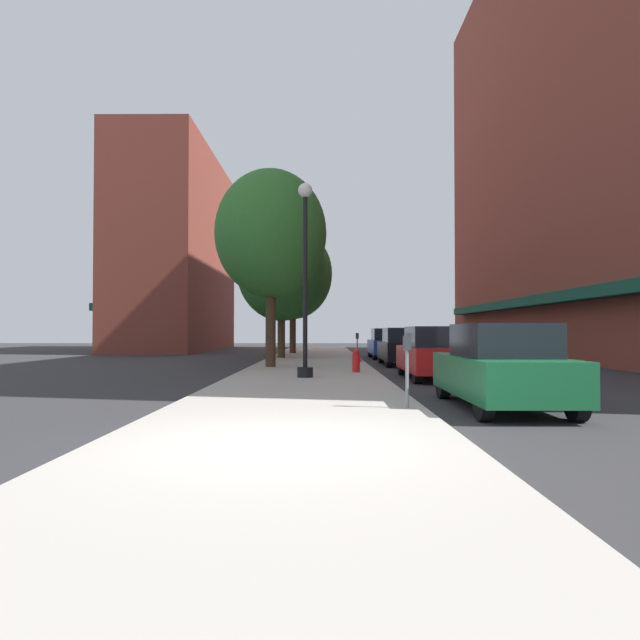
{
  "coord_description": "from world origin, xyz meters",
  "views": [
    {
      "loc": [
        0.54,
        -7.04,
        1.52
      ],
      "look_at": [
        0.32,
        23.78,
        2.12
      ],
      "focal_mm": 31.48,
      "sensor_mm": 36.0,
      "label": 1
    }
  ],
  "objects_px": {
    "parking_meter_near": "(357,344)",
    "tree_mid": "(293,274)",
    "tree_near": "(281,270)",
    "car_green": "(501,367)",
    "parking_meter_far": "(407,362)",
    "car_red": "(434,354)",
    "fire_hydrant": "(356,360)",
    "lamppost": "(305,276)",
    "car_black": "(402,347)",
    "tree_far": "(271,234)",
    "car_blue": "(387,344)"
  },
  "relations": [
    {
      "from": "parking_meter_near",
      "to": "car_blue",
      "type": "relative_size",
      "value": 0.3
    },
    {
      "from": "fire_hydrant",
      "to": "car_red",
      "type": "height_order",
      "value": "car_red"
    },
    {
      "from": "fire_hydrant",
      "to": "car_red",
      "type": "relative_size",
      "value": 0.18
    },
    {
      "from": "tree_far",
      "to": "car_blue",
      "type": "distance_m",
      "value": 11.55
    },
    {
      "from": "fire_hydrant",
      "to": "tree_near",
      "type": "bearing_deg",
      "value": 107.92
    },
    {
      "from": "tree_mid",
      "to": "tree_far",
      "type": "relative_size",
      "value": 1.02
    },
    {
      "from": "lamppost",
      "to": "car_blue",
      "type": "relative_size",
      "value": 1.37
    },
    {
      "from": "car_green",
      "to": "car_blue",
      "type": "height_order",
      "value": "same"
    },
    {
      "from": "lamppost",
      "to": "car_red",
      "type": "bearing_deg",
      "value": 10.47
    },
    {
      "from": "parking_meter_near",
      "to": "tree_near",
      "type": "relative_size",
      "value": 0.18
    },
    {
      "from": "fire_hydrant",
      "to": "parking_meter_far",
      "type": "relative_size",
      "value": 0.6
    },
    {
      "from": "tree_far",
      "to": "car_red",
      "type": "distance_m",
      "value": 8.32
    },
    {
      "from": "tree_near",
      "to": "car_green",
      "type": "height_order",
      "value": "tree_near"
    },
    {
      "from": "fire_hydrant",
      "to": "car_green",
      "type": "relative_size",
      "value": 0.18
    },
    {
      "from": "parking_meter_near",
      "to": "car_blue",
      "type": "bearing_deg",
      "value": 70.54
    },
    {
      "from": "lamppost",
      "to": "fire_hydrant",
      "type": "height_order",
      "value": "lamppost"
    },
    {
      "from": "tree_mid",
      "to": "tree_far",
      "type": "height_order",
      "value": "tree_mid"
    },
    {
      "from": "parking_meter_near",
      "to": "tree_far",
      "type": "xyz_separation_m",
      "value": [
        -3.6,
        -3.54,
        4.39
      ]
    },
    {
      "from": "car_red",
      "to": "parking_meter_near",
      "type": "bearing_deg",
      "value": 104.38
    },
    {
      "from": "fire_hydrant",
      "to": "car_red",
      "type": "distance_m",
      "value": 2.77
    },
    {
      "from": "tree_mid",
      "to": "car_red",
      "type": "height_order",
      "value": "tree_mid"
    },
    {
      "from": "fire_hydrant",
      "to": "car_black",
      "type": "distance_m",
      "value": 6.11
    },
    {
      "from": "parking_meter_near",
      "to": "tree_mid",
      "type": "bearing_deg",
      "value": 109.1
    },
    {
      "from": "fire_hydrant",
      "to": "car_blue",
      "type": "bearing_deg",
      "value": 78.73
    },
    {
      "from": "fire_hydrant",
      "to": "parking_meter_near",
      "type": "relative_size",
      "value": 0.6
    },
    {
      "from": "fire_hydrant",
      "to": "car_red",
      "type": "xyz_separation_m",
      "value": [
        2.37,
        -1.41,
        0.29
      ]
    },
    {
      "from": "car_green",
      "to": "tree_far",
      "type": "bearing_deg",
      "value": 117.14
    },
    {
      "from": "tree_near",
      "to": "car_red",
      "type": "xyz_separation_m",
      "value": [
        5.71,
        -11.75,
        -3.93
      ]
    },
    {
      "from": "parking_meter_near",
      "to": "car_green",
      "type": "height_order",
      "value": "car_green"
    },
    {
      "from": "lamppost",
      "to": "tree_far",
      "type": "distance_m",
      "value": 5.62
    },
    {
      "from": "tree_far",
      "to": "car_red",
      "type": "height_order",
      "value": "tree_far"
    },
    {
      "from": "fire_hydrant",
      "to": "tree_near",
      "type": "relative_size",
      "value": 0.11
    },
    {
      "from": "car_red",
      "to": "tree_near",
      "type": "bearing_deg",
      "value": 116.2
    },
    {
      "from": "tree_far",
      "to": "car_red",
      "type": "bearing_deg",
      "value": -37.27
    },
    {
      "from": "car_green",
      "to": "car_black",
      "type": "xyz_separation_m",
      "value": [
        0.0,
        13.74,
        0.0
      ]
    },
    {
      "from": "parking_meter_far",
      "to": "car_red",
      "type": "xyz_separation_m",
      "value": [
        1.95,
        7.48,
        -0.14
      ]
    },
    {
      "from": "lamppost",
      "to": "tree_near",
      "type": "relative_size",
      "value": 0.8
    },
    {
      "from": "parking_meter_far",
      "to": "tree_near",
      "type": "bearing_deg",
      "value": 101.06
    },
    {
      "from": "tree_mid",
      "to": "lamppost",
      "type": "bearing_deg",
      "value": -85.65
    },
    {
      "from": "tree_mid",
      "to": "car_green",
      "type": "distance_m",
      "value": 25.55
    },
    {
      "from": "parking_meter_far",
      "to": "lamppost",
      "type": "bearing_deg",
      "value": 107.18
    },
    {
      "from": "parking_meter_near",
      "to": "parking_meter_far",
      "type": "bearing_deg",
      "value": -90.0
    },
    {
      "from": "car_black",
      "to": "car_blue",
      "type": "height_order",
      "value": "same"
    },
    {
      "from": "parking_meter_near",
      "to": "tree_far",
      "type": "bearing_deg",
      "value": -135.48
    },
    {
      "from": "car_green",
      "to": "car_blue",
      "type": "relative_size",
      "value": 1.0
    },
    {
      "from": "parking_meter_far",
      "to": "car_red",
      "type": "height_order",
      "value": "car_red"
    },
    {
      "from": "fire_hydrant",
      "to": "tree_far",
      "type": "distance_m",
      "value": 6.43
    },
    {
      "from": "parking_meter_near",
      "to": "car_black",
      "type": "xyz_separation_m",
      "value": [
        1.95,
        -0.74,
        -0.14
      ]
    },
    {
      "from": "tree_far",
      "to": "car_green",
      "type": "bearing_deg",
      "value": -63.07
    },
    {
      "from": "parking_meter_near",
      "to": "tree_mid",
      "type": "height_order",
      "value": "tree_mid"
    }
  ]
}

